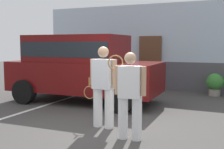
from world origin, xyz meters
The scene contains 7 objects.
ground_plane centered at (0.00, 0.00, 0.00)m, with size 40.00×40.00×0.00m, color #423F3D.
parking_stripe_0 centered at (-2.52, 1.50, 0.00)m, with size 0.12×4.40×0.01m, color silver.
house_frontage centered at (-0.01, 6.12, 1.58)m, with size 10.62×0.40×3.36m.
parked_suv centered at (-1.82, 2.56, 1.15)m, with size 4.65×2.27×2.05m.
tennis_player_man centered at (0.00, 0.34, 0.90)m, with size 0.89×0.30×1.73m.
tennis_player_woman centered at (0.79, -0.16, 0.86)m, with size 0.75×0.28×1.63m.
potted_plant_by_porch centered at (1.86, 5.34, 0.43)m, with size 0.59×0.59×0.78m.
Camera 1 is at (2.63, -5.07, 1.78)m, focal length 45.92 mm.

